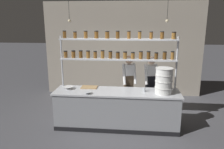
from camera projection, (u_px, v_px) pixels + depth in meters
ground_plane at (116, 126)px, 5.46m from camera, size 40.00×40.00×0.00m
back_wall at (122, 49)px, 7.55m from camera, size 5.41×0.12×3.20m
prep_counter at (117, 109)px, 5.35m from camera, size 3.01×0.76×0.92m
spice_shelf_unit at (118, 51)px, 5.34m from camera, size 2.89×0.28×2.33m
chef_left at (129, 82)px, 5.80m from camera, size 0.41×0.34×1.69m
chef_center at (150, 82)px, 5.86m from camera, size 0.40×0.33×1.66m
container_stack at (164, 81)px, 5.00m from camera, size 0.40×0.40×0.61m
cutting_board at (89, 87)px, 5.51m from camera, size 0.40×0.26×0.02m
prep_bowl_near_left at (87, 93)px, 5.04m from camera, size 0.18×0.18×0.05m
prep_bowl_center_front at (69, 88)px, 5.40m from camera, size 0.25×0.25×0.07m
serving_cup_front at (144, 90)px, 5.19m from camera, size 0.08×0.08×0.10m
pendant_light_row at (117, 20)px, 4.84m from camera, size 2.25×0.07×0.63m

